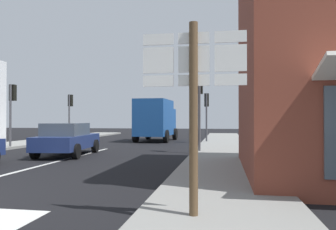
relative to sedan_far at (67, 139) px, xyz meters
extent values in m
plane|color=black|center=(0.61, 1.45, -0.76)|extent=(80.00, 80.00, 0.00)
cube|color=gray|center=(6.99, -0.55, -0.69)|extent=(2.85, 44.00, 0.14)
cube|color=silver|center=(0.61, -2.55, -0.75)|extent=(0.16, 12.00, 0.01)
cube|color=navy|center=(-0.01, 0.07, -0.14)|extent=(2.16, 4.35, 0.60)
cube|color=#47515B|center=(0.02, -0.18, 0.43)|extent=(1.75, 2.24, 0.55)
cylinder|color=black|center=(-1.01, 1.32, -0.44)|extent=(0.28, 0.66, 0.64)
cylinder|color=black|center=(0.73, 1.50, -0.44)|extent=(0.28, 0.66, 0.64)
cylinder|color=black|center=(-0.74, -1.36, -0.44)|extent=(0.28, 0.66, 0.64)
cylinder|color=black|center=(1.00, -1.19, -0.44)|extent=(0.28, 0.66, 0.64)
cube|color=#19478C|center=(2.01, 9.48, 0.99)|extent=(2.34, 3.78, 2.60)
cube|color=#19478C|center=(2.10, 11.98, 0.69)|extent=(2.14, 1.38, 2.00)
cube|color=#47515B|center=(2.10, 12.03, 1.49)|extent=(1.76, 0.17, 0.70)
cylinder|color=black|center=(1.00, 11.97, -0.31)|extent=(0.31, 0.91, 0.90)
cylinder|color=black|center=(3.20, 11.89, -0.31)|extent=(0.31, 0.91, 0.90)
cylinder|color=black|center=(0.87, 8.57, -0.31)|extent=(0.31, 0.91, 0.90)
cylinder|color=black|center=(3.07, 8.49, -0.31)|extent=(0.31, 0.91, 0.90)
cylinder|color=brown|center=(6.52, -8.72, 0.84)|extent=(0.14, 0.14, 3.20)
cube|color=white|center=(5.94, -8.67, 2.20)|extent=(0.50, 0.03, 0.18)
cube|color=black|center=(5.94, -8.65, 2.20)|extent=(0.43, 0.01, 0.13)
cube|color=white|center=(5.94, -8.67, 1.86)|extent=(0.50, 0.03, 0.42)
cube|color=black|center=(5.94, -8.65, 1.86)|extent=(0.43, 0.01, 0.32)
cube|color=white|center=(5.94, -8.67, 1.52)|extent=(0.50, 0.03, 0.18)
cube|color=black|center=(5.94, -8.65, 1.52)|extent=(0.43, 0.01, 0.13)
cube|color=white|center=(6.52, -8.67, 2.20)|extent=(0.50, 0.03, 0.18)
cube|color=black|center=(6.52, -8.65, 2.20)|extent=(0.43, 0.01, 0.13)
cube|color=white|center=(6.52, -8.67, 1.86)|extent=(0.50, 0.03, 0.42)
cube|color=black|center=(6.52, -8.65, 1.86)|extent=(0.43, 0.01, 0.32)
cube|color=white|center=(6.52, -8.67, 1.52)|extent=(0.50, 0.03, 0.18)
cube|color=black|center=(6.52, -8.65, 1.52)|extent=(0.43, 0.01, 0.13)
cube|color=white|center=(7.10, -8.67, 2.20)|extent=(0.50, 0.03, 0.18)
cube|color=black|center=(7.10, -8.65, 2.20)|extent=(0.43, 0.01, 0.13)
cube|color=white|center=(7.10, -8.67, 1.86)|extent=(0.50, 0.03, 0.42)
cube|color=black|center=(7.10, -8.65, 1.86)|extent=(0.43, 0.01, 0.32)
cube|color=white|center=(7.10, -8.67, 1.52)|extent=(0.50, 0.03, 0.18)
cube|color=black|center=(7.10, -8.65, 1.52)|extent=(0.43, 0.01, 0.13)
cylinder|color=#47474C|center=(-4.64, 2.52, 1.03)|extent=(0.12, 0.12, 3.58)
cube|color=black|center=(-4.64, 2.72, 2.37)|extent=(0.30, 0.28, 0.90)
sphere|color=#360303|center=(-4.64, 2.86, 2.64)|extent=(0.18, 0.18, 0.18)
sphere|color=#3C2303|center=(-4.64, 2.86, 2.36)|extent=(0.18, 0.18, 0.18)
sphere|color=#0CA526|center=(-4.64, 2.86, 2.08)|extent=(0.18, 0.18, 0.18)
cylinder|color=#47474C|center=(5.86, 8.48, 0.94)|extent=(0.12, 0.12, 3.41)
cube|color=black|center=(5.86, 8.68, 2.20)|extent=(0.30, 0.28, 0.90)
sphere|color=#360303|center=(5.86, 8.82, 2.47)|extent=(0.18, 0.18, 0.18)
sphere|color=#3C2303|center=(5.86, 8.82, 2.19)|extent=(0.18, 0.18, 0.18)
sphere|color=#0CA526|center=(5.86, 8.82, 1.91)|extent=(0.18, 0.18, 0.18)
cylinder|color=#47474C|center=(5.86, 1.74, 1.12)|extent=(0.12, 0.12, 3.77)
cube|color=black|center=(5.86, 1.94, 2.56)|extent=(0.30, 0.28, 0.90)
sphere|color=#360303|center=(5.86, 2.08, 2.83)|extent=(0.18, 0.18, 0.18)
sphere|color=#3C2303|center=(5.86, 2.08, 2.55)|extent=(0.18, 0.18, 0.18)
sphere|color=#0CA526|center=(5.86, 2.08, 2.27)|extent=(0.18, 0.18, 0.18)
cylinder|color=#47474C|center=(-4.64, 9.54, 1.00)|extent=(0.12, 0.12, 3.53)
cube|color=black|center=(-4.64, 9.74, 2.32)|extent=(0.30, 0.28, 0.90)
sphere|color=#360303|center=(-4.64, 9.88, 2.59)|extent=(0.18, 0.18, 0.18)
sphere|color=#3C2303|center=(-4.64, 9.88, 2.31)|extent=(0.18, 0.18, 0.18)
sphere|color=#0CA526|center=(-4.64, 9.88, 2.03)|extent=(0.18, 0.18, 0.18)
camera|label=1|loc=(6.99, -13.91, 0.90)|focal=35.09mm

